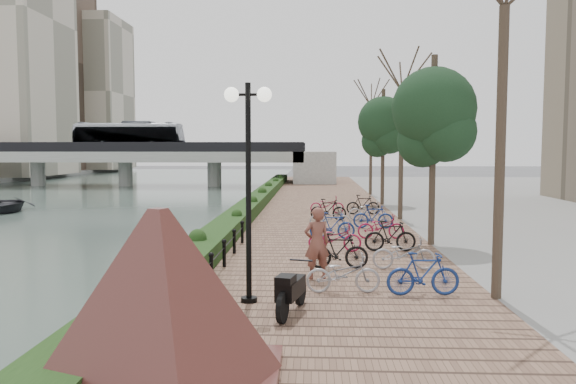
# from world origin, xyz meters

# --- Properties ---
(ground) EXTENTS (220.00, 220.00, 0.00)m
(ground) POSITION_xyz_m (0.00, 0.00, 0.00)
(ground) COLOR #59595B
(ground) RESTS_ON ground
(river_water) EXTENTS (30.00, 130.00, 0.02)m
(river_water) POSITION_xyz_m (-15.00, 25.00, 0.01)
(river_water) COLOR #4D6156
(river_water) RESTS_ON ground
(promenade) EXTENTS (8.00, 75.00, 0.50)m
(promenade) POSITION_xyz_m (4.00, 17.50, 0.25)
(promenade) COLOR brown
(promenade) RESTS_ON ground
(hedge) EXTENTS (1.10, 56.00, 0.60)m
(hedge) POSITION_xyz_m (0.60, 20.00, 0.80)
(hedge) COLOR #183413
(hedge) RESTS_ON promenade
(chain_fence) EXTENTS (0.10, 14.10, 0.70)m
(chain_fence) POSITION_xyz_m (1.40, 2.00, 0.85)
(chain_fence) COLOR black
(chain_fence) RESTS_ON promenade
(granite_monument) EXTENTS (4.56, 4.56, 2.56)m
(granite_monument) POSITION_xyz_m (1.87, -3.28, 1.80)
(granite_monument) COLOR #49271F
(granite_monument) RESTS_ON promenade
(lamppost) EXTENTS (1.02, 0.32, 4.73)m
(lamppost) POSITION_xyz_m (2.51, 1.44, 3.92)
(lamppost) COLOR black
(lamppost) RESTS_ON promenade
(motorcycle) EXTENTS (0.87, 1.69, 1.01)m
(motorcycle) POSITION_xyz_m (3.48, 0.60, 1.00)
(motorcycle) COLOR black
(motorcycle) RESTS_ON promenade
(pedestrian) EXTENTS (0.77, 0.62, 1.85)m
(pedestrian) POSITION_xyz_m (4.00, 3.68, 1.42)
(pedestrian) COLOR brown
(pedestrian) RESTS_ON promenade
(bicycle_parking) EXTENTS (2.40, 17.32, 1.00)m
(bicycle_parking) POSITION_xyz_m (5.49, 10.07, 0.97)
(bicycle_parking) COLOR #9D9BA0
(bicycle_parking) RESTS_ON promenade
(street_trees) EXTENTS (3.20, 37.12, 6.80)m
(street_trees) POSITION_xyz_m (8.00, 12.68, 3.69)
(street_trees) COLOR #382F21
(street_trees) RESTS_ON promenade
(bridge) EXTENTS (36.00, 10.77, 6.50)m
(bridge) POSITION_xyz_m (-14.90, 45.00, 3.37)
(bridge) COLOR gray
(bridge) RESTS_ON ground
(boat) EXTENTS (4.37, 5.02, 0.87)m
(boat) POSITION_xyz_m (-14.66, 22.35, 0.46)
(boat) COLOR black
(boat) RESTS_ON river_water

